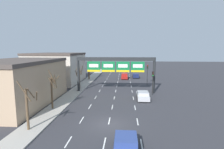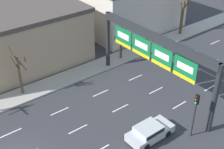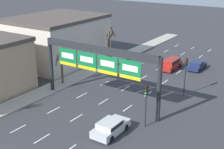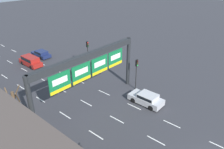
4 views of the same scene
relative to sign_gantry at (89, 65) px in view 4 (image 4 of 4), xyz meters
The scene contains 8 objects.
lane_dashes 5.65m from the sign_gantry, 90.00° to the right, with size 6.72×67.00×0.01m.
sign_gantry is the anchor object (origin of this frame).
car_navy 19.89m from the sign_gantry, 74.72° to the left, with size 1.81×4.15×1.26m.
suv_red 17.26m from the sign_gantry, 84.05° to the left, with size 1.84×4.74×1.63m.
car_silver 8.28m from the sign_gantry, 45.00° to the right, with size 1.95×4.28×1.39m.
traffic_light_near_gantry 7.46m from the sign_gantry, 14.11° to the right, with size 0.30×0.35×4.39m.
traffic_light_mid_block 10.89m from the sign_gantry, 48.05° to the left, with size 0.30×0.35×4.77m.
tree_bare_second 8.67m from the sign_gantry, 162.60° to the left, with size 1.82×1.81×4.88m.
Camera 4 is at (-15.12, -1.43, 15.27)m, focal length 35.00 mm.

